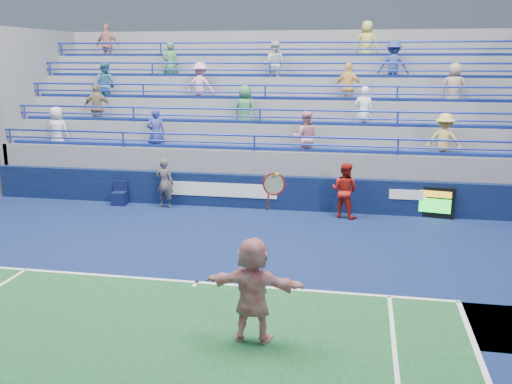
% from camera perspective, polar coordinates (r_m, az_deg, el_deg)
% --- Properties ---
extents(ground, '(120.00, 120.00, 0.00)m').
position_cam_1_polar(ground, '(12.63, -5.96, -9.05)').
color(ground, '#333538').
extents(sponsor_wall, '(18.00, 0.32, 1.10)m').
position_cam_1_polar(sponsor_wall, '(18.50, -0.26, 0.04)').
color(sponsor_wall, '#091234').
rests_on(sponsor_wall, ground).
extents(bleacher_stand, '(18.00, 5.60, 6.13)m').
position_cam_1_polar(bleacher_stand, '(21.96, 1.59, 4.79)').
color(bleacher_stand, slate).
rests_on(bleacher_stand, ground).
extents(serve_speed_board, '(1.39, 0.39, 0.96)m').
position_cam_1_polar(serve_speed_board, '(18.20, 17.10, -1.00)').
color(serve_speed_board, black).
rests_on(serve_speed_board, ground).
extents(judge_chair, '(0.48, 0.48, 0.79)m').
position_cam_1_polar(judge_chair, '(19.48, -13.49, -0.54)').
color(judge_chair, '#0B1238').
rests_on(judge_chair, ground).
extents(tennis_player, '(1.75, 0.62, 2.99)m').
position_cam_1_polar(tennis_player, '(9.84, -0.30, -9.73)').
color(tennis_player, silver).
rests_on(tennis_player, ground).
extents(line_judge, '(0.63, 0.45, 1.63)m').
position_cam_1_polar(line_judge, '(18.75, -9.11, 0.88)').
color(line_judge, '#141538').
rests_on(line_judge, ground).
extents(ball_girl, '(1.02, 0.92, 1.71)m').
position_cam_1_polar(ball_girl, '(17.52, 8.85, 0.16)').
color(ball_girl, '#A31A12').
rests_on(ball_girl, ground).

